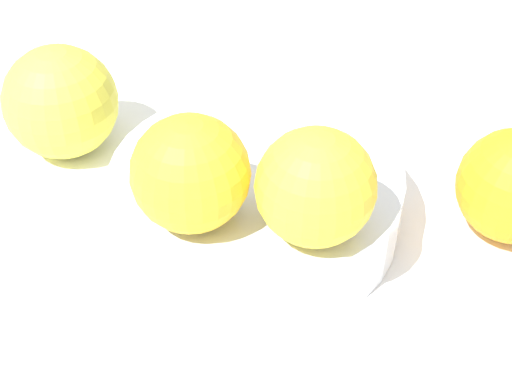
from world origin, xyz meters
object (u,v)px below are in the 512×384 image
Objects in this scene: fruit_bowl at (256,199)px; orange_in_bowl_0 at (316,187)px; orange_in_bowl_1 at (190,173)px; orange_loose_0 at (61,102)px.

orange_in_bowl_0 is at bearing -15.18° from fruit_bowl.
orange_loose_0 is at bearing 174.23° from orange_in_bowl_1.
orange_in_bowl_0 reaches higher than fruit_bowl.
fruit_bowl is 9.17cm from orange_in_bowl_0.
fruit_bowl is at bearing 97.28° from orange_in_bowl_1.
fruit_bowl is at bearing 14.57° from orange_loose_0.
orange_loose_0 is (-23.25, -2.52, -4.04)cm from orange_in_bowl_0.
fruit_bowl is 2.77× the size of orange_in_bowl_1.
orange_in_bowl_1 is 0.81× the size of orange_loose_0.
orange_in_bowl_0 is 7.26cm from orange_in_bowl_1.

